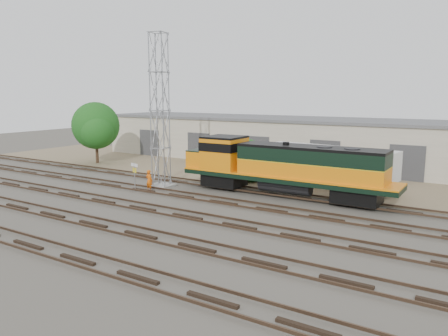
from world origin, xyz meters
The scene contains 11 objects.
ground centered at (0.00, 0.00, 0.00)m, with size 140.00×140.00×0.00m, color #47423A.
dirt_strip centered at (0.00, 15.00, 0.01)m, with size 80.00×16.00×0.02m, color #726047.
tracks centered at (0.00, -3.00, 0.08)m, with size 80.00×20.40×0.28m.
warehouse centered at (0.04, 22.98, 2.65)m, with size 58.40×10.40×5.30m.
locomotive centered at (2.67, 6.00, 2.45)m, with size 17.81×3.13×4.28m.
signal_tower centered at (-7.82, 3.63, 6.45)m, with size 1.95×1.95×13.21m.
sign_post centered at (-8.42, 0.91, 1.71)m, with size 0.97×0.32×2.44m.
worker centered at (-7.58, 1.75, 0.91)m, with size 0.66×0.43×1.81m, color #DD590C.
semi_trailer centered at (5.04, 11.23, 2.26)m, with size 11.89×4.06×3.59m.
tree_west centered at (-22.71, 9.65, 4.30)m, with size 5.77×5.50×7.19m.
tree_mid centered at (-2.81, 10.42, 1.71)m, with size 4.33×4.13×4.13m.
Camera 1 is at (17.02, -25.45, 8.15)m, focal length 35.00 mm.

